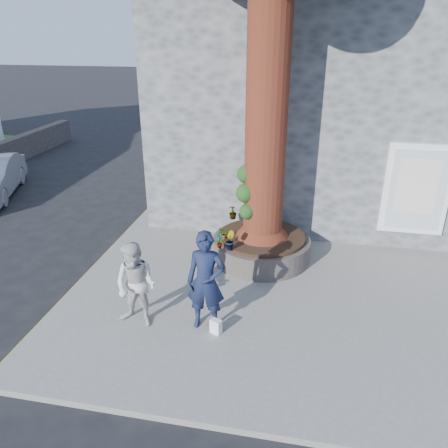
# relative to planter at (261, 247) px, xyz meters

# --- Properties ---
(ground) EXTENTS (120.00, 120.00, 0.00)m
(ground) POSITION_rel_planter_xyz_m (-0.80, -2.00, -0.41)
(ground) COLOR black
(ground) RESTS_ON ground
(pavement) EXTENTS (9.00, 8.00, 0.12)m
(pavement) POSITION_rel_planter_xyz_m (0.70, -1.00, -0.35)
(pavement) COLOR slate
(pavement) RESTS_ON ground
(yellow_line) EXTENTS (0.10, 30.00, 0.01)m
(yellow_line) POSITION_rel_planter_xyz_m (-3.85, -1.00, -0.41)
(yellow_line) COLOR yellow
(yellow_line) RESTS_ON ground
(stone_shop) EXTENTS (10.30, 8.30, 6.30)m
(stone_shop) POSITION_rel_planter_xyz_m (1.70, 5.20, 2.75)
(stone_shop) COLOR #4A4D4F
(stone_shop) RESTS_ON ground
(planter) EXTENTS (2.30, 2.30, 0.60)m
(planter) POSITION_rel_planter_xyz_m (0.00, 0.00, 0.00)
(planter) COLOR black
(planter) RESTS_ON pavement
(man) EXTENTS (0.71, 0.49, 1.90)m
(man) POSITION_rel_planter_xyz_m (-0.68, -2.83, 0.66)
(man) COLOR #141C37
(man) RESTS_ON pavement
(woman) EXTENTS (0.90, 0.75, 1.65)m
(woman) POSITION_rel_planter_xyz_m (-1.94, -3.00, 0.53)
(woman) COLOR beige
(woman) RESTS_ON pavement
(shopping_bag) EXTENTS (0.23, 0.19, 0.28)m
(shopping_bag) POSITION_rel_planter_xyz_m (-0.47, -3.02, -0.15)
(shopping_bag) COLOR white
(shopping_bag) RESTS_ON pavement
(plant_a) EXTENTS (0.23, 0.24, 0.38)m
(plant_a) POSITION_rel_planter_xyz_m (-0.85, -0.85, 0.50)
(plant_a) COLOR gray
(plant_a) RESTS_ON planter
(plant_b) EXTENTS (0.27, 0.28, 0.43)m
(plant_b) POSITION_rel_planter_xyz_m (-0.62, -0.85, 0.52)
(plant_b) COLOR gray
(plant_b) RESTS_ON planter
(plant_c) EXTENTS (0.21, 0.21, 0.35)m
(plant_c) POSITION_rel_planter_xyz_m (-0.85, 0.85, 0.48)
(plant_c) COLOR gray
(plant_c) RESTS_ON planter
(plant_d) EXTENTS (0.30, 0.32, 0.28)m
(plant_d) POSITION_rel_planter_xyz_m (-0.85, -0.37, 0.45)
(plant_d) COLOR gray
(plant_d) RESTS_ON planter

